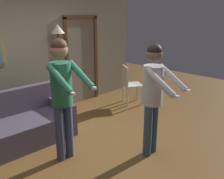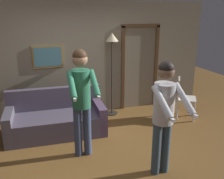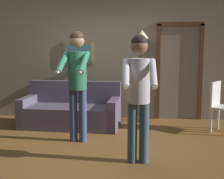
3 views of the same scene
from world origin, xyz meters
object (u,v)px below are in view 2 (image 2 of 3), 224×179
couch (56,120)px  person_standing_right (164,109)px  torchiere_lamp (112,50)px  dining_chair_distant (183,96)px  person_standing_left (81,93)px

couch → person_standing_right: person_standing_right is taller
torchiere_lamp → person_standing_right: (-0.04, -2.42, -0.48)m
couch → dining_chair_distant: (2.84, -0.14, 0.25)m
person_standing_right → torchiere_lamp: bearing=89.0°
person_standing_right → dining_chair_distant: person_standing_right is taller
couch → person_standing_left: size_ratio=1.07×
person_standing_left → person_standing_right: size_ratio=1.05×
torchiere_lamp → dining_chair_distant: 1.91m
couch → torchiere_lamp: 1.95m
torchiere_lamp → person_standing_right: 2.46m
couch → person_standing_right: 2.40m
couch → torchiere_lamp: torchiere_lamp is taller
torchiere_lamp → person_standing_left: bearing=-124.0°
dining_chair_distant → torchiere_lamp: bearing=153.9°
person_standing_right → couch: bearing=126.0°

